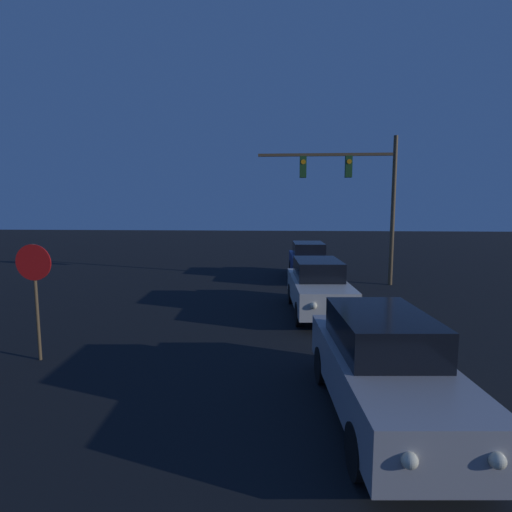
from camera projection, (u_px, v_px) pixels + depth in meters
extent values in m
cube|color=#99999E|center=(384.00, 376.00, 6.29)|extent=(1.93, 4.51, 0.77)
cube|color=black|center=(381.00, 330.00, 6.43)|extent=(1.53, 2.27, 0.59)
cylinder|color=black|center=(477.00, 451.00, 4.98)|extent=(0.23, 0.70, 0.69)
cylinder|color=black|center=(357.00, 451.00, 4.98)|extent=(0.23, 0.70, 0.69)
cylinder|color=black|center=(399.00, 365.00, 7.69)|extent=(0.23, 0.70, 0.69)
cylinder|color=black|center=(321.00, 365.00, 7.69)|extent=(0.23, 0.70, 0.69)
sphere|color=#F9EFC6|center=(497.00, 460.00, 4.07)|extent=(0.18, 0.18, 0.18)
sphere|color=#F9EFC6|center=(410.00, 460.00, 4.07)|extent=(0.18, 0.18, 0.18)
cube|color=beige|center=(318.00, 291.00, 12.66)|extent=(1.89, 4.50, 0.77)
cube|color=black|center=(318.00, 269.00, 12.80)|extent=(1.51, 2.26, 0.59)
cylinder|color=black|center=(351.00, 314.00, 11.34)|extent=(0.22, 0.70, 0.69)
cylinder|color=black|center=(299.00, 314.00, 11.35)|extent=(0.22, 0.70, 0.69)
cylinder|color=black|center=(334.00, 294.00, 14.06)|extent=(0.22, 0.70, 0.69)
cylinder|color=black|center=(291.00, 293.00, 14.07)|extent=(0.22, 0.70, 0.69)
sphere|color=#F9EFC6|center=(348.00, 306.00, 10.44)|extent=(0.18, 0.18, 0.18)
sphere|color=#F9EFC6|center=(314.00, 306.00, 10.44)|extent=(0.18, 0.18, 0.18)
cube|color=navy|center=(309.00, 263.00, 18.85)|extent=(1.77, 4.46, 0.77)
cube|color=black|center=(308.00, 249.00, 18.99)|extent=(1.46, 2.22, 0.59)
cylinder|color=black|center=(329.00, 276.00, 17.52)|extent=(0.20, 0.70, 0.69)
cylinder|color=black|center=(294.00, 276.00, 17.57)|extent=(0.20, 0.70, 0.69)
cylinder|color=black|center=(321.00, 267.00, 20.23)|extent=(0.20, 0.70, 0.69)
cylinder|color=black|center=(291.00, 267.00, 20.28)|extent=(0.20, 0.70, 0.69)
sphere|color=#F9EFC6|center=(325.00, 269.00, 16.62)|extent=(0.18, 0.18, 0.18)
sphere|color=#F9EFC6|center=(303.00, 269.00, 16.65)|extent=(0.18, 0.18, 0.18)
cylinder|color=brown|center=(393.00, 212.00, 17.07)|extent=(0.18, 0.18, 6.35)
cube|color=brown|center=(326.00, 155.00, 16.97)|extent=(5.79, 0.12, 0.12)
cube|color=#1E471E|center=(349.00, 167.00, 16.96)|extent=(0.28, 0.28, 0.90)
cylinder|color=orange|center=(349.00, 161.00, 16.79)|extent=(0.20, 0.02, 0.20)
cube|color=#1E471E|center=(303.00, 167.00, 17.09)|extent=(0.28, 0.28, 0.90)
cylinder|color=orange|center=(303.00, 162.00, 16.92)|extent=(0.20, 0.02, 0.20)
cylinder|color=brown|center=(37.00, 303.00, 8.72)|extent=(0.07, 0.07, 2.59)
cylinder|color=red|center=(33.00, 262.00, 8.59)|extent=(0.79, 0.03, 0.79)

